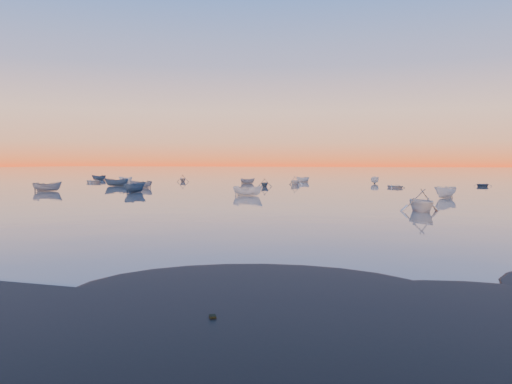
% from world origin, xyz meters
% --- Properties ---
extents(ground, '(600.00, 600.00, 0.00)m').
position_xyz_m(ground, '(0.00, 100.00, 0.00)').
color(ground, '#6F665D').
rests_on(ground, ground).
extents(mud_lobes, '(140.00, 6.00, 0.07)m').
position_xyz_m(mud_lobes, '(0.00, -1.00, 0.01)').
color(mud_lobes, black).
rests_on(mud_lobes, ground).
extents(moored_fleet, '(124.00, 58.00, 1.20)m').
position_xyz_m(moored_fleet, '(0.00, 53.00, 0.00)').
color(moored_fleet, silver).
rests_on(moored_fleet, ground).
extents(boat_near_center, '(1.79, 3.74, 1.26)m').
position_xyz_m(boat_near_center, '(-7.60, 40.21, 0.00)').
color(boat_near_center, silver).
rests_on(boat_near_center, ground).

